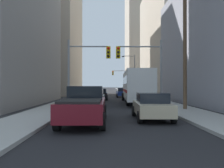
# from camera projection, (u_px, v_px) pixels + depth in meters

# --- Properties ---
(sidewalk_left) EXTENTS (2.88, 160.00, 0.15)m
(sidewalk_left) POSITION_uv_depth(u_px,v_px,m) (89.00, 93.00, 52.19)
(sidewalk_left) COLOR #9E9E99
(sidewalk_left) RESTS_ON ground
(sidewalk_right) EXTENTS (2.88, 160.00, 0.15)m
(sidewalk_right) POSITION_uv_depth(u_px,v_px,m) (132.00, 93.00, 52.36)
(sidewalk_right) COLOR #9E9E99
(sidewalk_right) RESTS_ON ground
(city_bus) EXTENTS (2.90, 11.58, 3.40)m
(city_bus) POSITION_uv_depth(u_px,v_px,m) (136.00, 85.00, 24.61)
(city_bus) COLOR silver
(city_bus) RESTS_ON ground
(pickup_truck_maroon) EXTENTS (2.20, 5.41, 1.90)m
(pickup_truck_maroon) POSITION_uv_depth(u_px,v_px,m) (84.00, 105.00, 11.49)
(pickup_truck_maroon) COLOR maroon
(pickup_truck_maroon) RESTS_ON ground
(sedan_beige) EXTENTS (1.95, 4.25, 1.52)m
(sedan_beige) POSITION_uv_depth(u_px,v_px,m) (152.00, 106.00, 12.81)
(sedan_beige) COLOR #C6B793
(sedan_beige) RESTS_ON ground
(sedan_silver) EXTENTS (1.95, 4.24, 1.52)m
(sedan_silver) POSITION_uv_depth(u_px,v_px,m) (95.00, 97.00, 21.85)
(sedan_silver) COLOR #B7BABF
(sedan_silver) RESTS_ON ground
(sedan_black) EXTENTS (1.95, 4.21, 1.52)m
(sedan_black) POSITION_uv_depth(u_px,v_px,m) (100.00, 94.00, 30.10)
(sedan_black) COLOR black
(sedan_black) RESTS_ON ground
(sedan_blue) EXTENTS (1.95, 4.25, 1.52)m
(sedan_blue) POSITION_uv_depth(u_px,v_px,m) (122.00, 92.00, 36.38)
(sedan_blue) COLOR navy
(sedan_blue) RESTS_ON ground
(traffic_signal_near_left) EXTENTS (3.82, 0.44, 6.00)m
(traffic_signal_near_left) POSITION_uv_depth(u_px,v_px,m) (87.00, 62.00, 20.11)
(traffic_signal_near_left) COLOR gray
(traffic_signal_near_left) RESTS_ON ground
(traffic_signal_near_right) EXTENTS (4.13, 0.44, 6.00)m
(traffic_signal_near_right) POSITION_uv_depth(u_px,v_px,m) (141.00, 62.00, 20.19)
(traffic_signal_near_right) COLOR gray
(traffic_signal_near_right) RESTS_ON ground
(traffic_signal_far_right) EXTENTS (3.91, 0.44, 6.00)m
(traffic_signal_far_right) POSITION_uv_depth(u_px,v_px,m) (121.00, 76.00, 54.14)
(traffic_signal_far_right) COLOR gray
(traffic_signal_far_right) RESTS_ON ground
(utility_pole_right) EXTENTS (2.20, 0.28, 10.10)m
(utility_pole_right) POSITION_uv_depth(u_px,v_px,m) (185.00, 41.00, 17.28)
(utility_pole_right) COLOR brown
(utility_pole_right) RESTS_ON ground
(street_lamp_right) EXTENTS (2.48, 0.32, 7.50)m
(street_lamp_right) POSITION_uv_depth(u_px,v_px,m) (132.00, 71.00, 41.43)
(street_lamp_right) COLOR gray
(street_lamp_right) RESTS_ON ground
(building_left_mid_office) EXTENTS (21.50, 18.23, 26.18)m
(building_left_mid_office) POSITION_uv_depth(u_px,v_px,m) (26.00, 32.00, 47.31)
(building_left_mid_office) COLOR #B7A893
(building_left_mid_office) RESTS_ON ground
(building_right_mid_block) EXTENTS (24.94, 26.30, 23.37)m
(building_right_mid_block) POSITION_uv_depth(u_px,v_px,m) (208.00, 39.00, 47.57)
(building_right_mid_block) COLOR #B7A893
(building_right_mid_block) RESTS_ON ground
(building_right_far_highrise) EXTENTS (18.36, 21.62, 68.06)m
(building_right_far_highrise) POSITION_uv_depth(u_px,v_px,m) (150.00, 4.00, 89.55)
(building_right_far_highrise) COLOR #B7A893
(building_right_far_highrise) RESTS_ON ground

